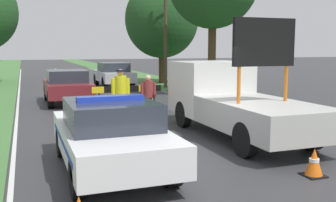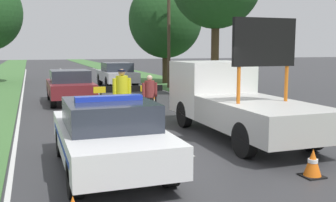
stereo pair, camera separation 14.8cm
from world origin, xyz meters
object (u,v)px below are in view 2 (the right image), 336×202
object	(u,v)px
traffic_cone_centre_front	(154,101)
utility_pole	(169,33)
work_truck	(231,98)
queued_car_wagon_maroon	(70,86)
police_car	(109,134)
police_officer	(122,90)
road_barrier	(129,91)
roadside_tree_mid_left	(165,20)
traffic_cone_near_truck	(110,106)
pedestrian_civilian	(150,93)
traffic_cone_lane_edge	(313,163)
queued_car_sedan_silver	(117,74)

from	to	relation	value
traffic_cone_centre_front	utility_pole	world-z (taller)	utility_pole
work_truck	queued_car_wagon_maroon	world-z (taller)	work_truck
police_car	utility_pole	distance (m)	16.91
police_officer	road_barrier	bearing A→B (deg)	-137.09
queued_car_wagon_maroon	roadside_tree_mid_left	world-z (taller)	roadside_tree_mid_left
road_barrier	queued_car_wagon_maroon	distance (m)	4.68
traffic_cone_centre_front	traffic_cone_near_truck	distance (m)	1.87
pedestrian_civilian	queued_car_wagon_maroon	bearing A→B (deg)	117.44
work_truck	police_officer	distance (m)	3.93
road_barrier	police_officer	size ratio (longest dim) A/B	1.43
queued_car_wagon_maroon	traffic_cone_near_truck	bearing A→B (deg)	110.98
police_officer	traffic_cone_lane_edge	size ratio (longest dim) A/B	3.20
queued_car_wagon_maroon	utility_pole	xyz separation A→B (m)	(6.49, 4.88, 2.61)
traffic_cone_lane_edge	roadside_tree_mid_left	world-z (taller)	roadside_tree_mid_left
road_barrier	traffic_cone_centre_front	bearing A→B (deg)	48.75
traffic_cone_centre_front	utility_pole	distance (m)	9.07
road_barrier	traffic_cone_lane_edge	xyz separation A→B (m)	(1.73, -7.83, -0.64)
queued_car_wagon_maroon	utility_pole	distance (m)	8.53
traffic_cone_centre_front	traffic_cone_near_truck	xyz separation A→B (m)	(-1.86, -0.23, -0.06)
roadside_tree_mid_left	pedestrian_civilian	bearing A→B (deg)	-111.24
pedestrian_civilian	queued_car_wagon_maroon	xyz separation A→B (m)	(-2.25, 5.09, -0.12)
police_officer	pedestrian_civilian	size ratio (longest dim) A/B	1.15
pedestrian_civilian	queued_car_sedan_silver	size ratio (longest dim) A/B	0.34
road_barrier	utility_pole	size ratio (longest dim) A/B	0.39
police_officer	pedestrian_civilian	bearing A→B (deg)	166.53
pedestrian_civilian	roadside_tree_mid_left	distance (m)	14.52
work_truck	roadside_tree_mid_left	distance (m)	16.95
queued_car_sedan_silver	police_officer	bearing A→B (deg)	78.87
work_truck	queued_car_sedan_silver	distance (m)	14.81
road_barrier	pedestrian_civilian	bearing A→B (deg)	-48.87
police_officer	traffic_cone_centre_front	xyz separation A→B (m)	(1.84, 2.26, -0.74)
police_car	road_barrier	distance (m)	6.34
pedestrian_civilian	queued_car_sedan_silver	xyz separation A→B (m)	(1.31, 11.71, -0.08)
utility_pole	traffic_cone_near_truck	bearing A→B (deg)	-123.25
traffic_cone_centre_front	queued_car_wagon_maroon	world-z (taller)	queued_car_wagon_maroon
queued_car_wagon_maroon	road_barrier	bearing A→B (deg)	110.98
work_truck	queued_car_sedan_silver	bearing A→B (deg)	-88.99
work_truck	police_officer	world-z (taller)	work_truck
road_barrier	traffic_cone_lane_edge	bearing A→B (deg)	-74.64
police_car	queued_car_wagon_maroon	distance (m)	10.42
traffic_cone_near_truck	queued_car_sedan_silver	size ratio (longest dim) A/B	0.11
police_officer	traffic_cone_near_truck	bearing A→B (deg)	-108.37
utility_pole	queued_car_sedan_silver	bearing A→B (deg)	149.38
queued_car_wagon_maroon	police_officer	bearing A→B (deg)	103.40
queued_car_wagon_maroon	utility_pole	world-z (taller)	utility_pole
police_officer	utility_pole	distance (m)	11.60
police_car	pedestrian_civilian	distance (m)	5.87
work_truck	roadside_tree_mid_left	size ratio (longest dim) A/B	0.83
police_officer	roadside_tree_mid_left	size ratio (longest dim) A/B	0.25
police_car	utility_pole	size ratio (longest dim) A/B	0.68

